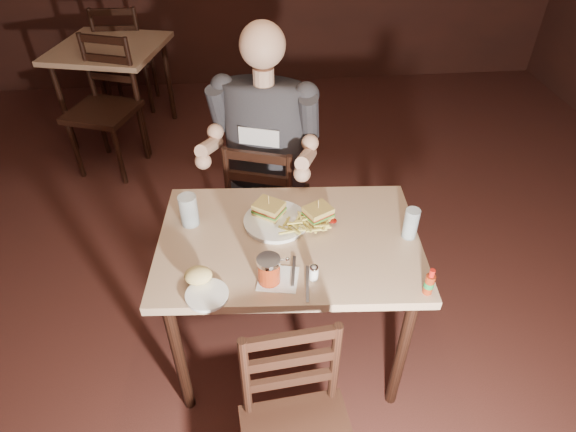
{
  "coord_description": "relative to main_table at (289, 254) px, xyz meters",
  "views": [
    {
      "loc": [
        -0.12,
        -1.38,
        2.11
      ],
      "look_at": [
        0.02,
        0.16,
        0.85
      ],
      "focal_mm": 30.0,
      "sensor_mm": 36.0,
      "label": 1
    }
  ],
  "objects": [
    {
      "name": "napkin",
      "position": [
        -0.06,
        -0.23,
        0.09
      ],
      "size": [
        0.18,
        0.17,
        0.0
      ],
      "primitive_type": "cube",
      "rotation": [
        0.0,
        0.0,
        -0.21
      ],
      "color": "white",
      "rests_on": "main_table"
    },
    {
      "name": "bread_roll",
      "position": [
        -0.36,
        -0.22,
        0.13
      ],
      "size": [
        0.11,
        0.09,
        0.06
      ],
      "primitive_type": "ellipsoid",
      "rotation": [
        0.0,
        0.0,
        -0.07
      ],
      "color": "#D6BB6B",
      "rests_on": "side_plate"
    },
    {
      "name": "sandwich_right",
      "position": [
        0.13,
        0.1,
        0.16
      ],
      "size": [
        0.14,
        0.13,
        0.1
      ],
      "primitive_type": null,
      "rotation": [
        0.0,
        0.0,
        0.49
      ],
      "color": "tan",
      "rests_on": "dinner_plate"
    },
    {
      "name": "bg_chair_far",
      "position": [
        -1.2,
        2.94,
        -0.2
      ],
      "size": [
        0.45,
        0.49,
        0.95
      ],
      "primitive_type": null,
      "rotation": [
        0.0,
        0.0,
        3.13
      ],
      "color": "black",
      "rests_on": "ground"
    },
    {
      "name": "knife",
      "position": [
        0.04,
        -0.26,
        0.1
      ],
      "size": [
        0.03,
        0.19,
        0.0
      ],
      "primitive_type": "cube",
      "rotation": [
        0.0,
        0.0,
        -0.13
      ],
      "color": "silver",
      "rests_on": "napkin"
    },
    {
      "name": "side_plate",
      "position": [
        -0.33,
        -0.29,
        0.1
      ],
      "size": [
        0.16,
        0.16,
        0.01
      ],
      "primitive_type": "cylinder",
      "rotation": [
        0.0,
        0.0,
        -0.07
      ],
      "color": "white",
      "rests_on": "main_table"
    },
    {
      "name": "salt_shaker",
      "position": [
        0.07,
        -0.24,
        0.12
      ],
      "size": [
        0.04,
        0.04,
        0.06
      ],
      "primitive_type": null,
      "rotation": [
        0.0,
        0.0,
        -0.07
      ],
      "color": "white",
      "rests_on": "main_table"
    },
    {
      "name": "bg_chair_near",
      "position": [
        -1.2,
        1.84,
        -0.19
      ],
      "size": [
        0.59,
        0.61,
        0.97
      ],
      "primitive_type": null,
      "rotation": [
        0.0,
        0.0,
        -0.35
      ],
      "color": "black",
      "rests_on": "ground"
    },
    {
      "name": "fork",
      "position": [
        -0.0,
        -0.19,
        0.1
      ],
      "size": [
        0.04,
        0.16,
        0.01
      ],
      "primitive_type": "cube",
      "rotation": [
        0.0,
        0.0,
        -0.16
      ],
      "color": "silver",
      "rests_on": "napkin"
    },
    {
      "name": "syrup_dispenser",
      "position": [
        -0.1,
        -0.23,
        0.15
      ],
      "size": [
        0.1,
        0.1,
        0.11
      ],
      "primitive_type": null,
      "rotation": [
        0.0,
        0.0,
        -0.07
      ],
      "color": "maroon",
      "rests_on": "main_table"
    },
    {
      "name": "glass_right",
      "position": [
        0.5,
        -0.03,
        0.16
      ],
      "size": [
        0.06,
        0.06,
        0.14
      ],
      "primitive_type": "cylinder",
      "rotation": [
        0.0,
        0.0,
        -0.07
      ],
      "color": "silver",
      "rests_on": "main_table"
    },
    {
      "name": "room_shell",
      "position": [
        -0.02,
        -0.11,
        0.72
      ],
      "size": [
        7.0,
        7.0,
        7.0
      ],
      "color": "black",
      "rests_on": "ground"
    },
    {
      "name": "dinner_plate",
      "position": [
        -0.05,
        0.1,
        0.1
      ],
      "size": [
        0.29,
        0.29,
        0.02
      ],
      "primitive_type": "cylinder",
      "rotation": [
        0.0,
        0.0,
        -0.07
      ],
      "color": "white",
      "rests_on": "main_table"
    },
    {
      "name": "main_table",
      "position": [
        0.0,
        0.0,
        0.0
      ],
      "size": [
        1.14,
        0.8,
        0.77
      ],
      "rotation": [
        0.0,
        0.0,
        -0.07
      ],
      "color": "tan",
      "rests_on": "ground"
    },
    {
      "name": "bg_table",
      "position": [
        -1.2,
        2.39,
        0.0
      ],
      "size": [
        0.97,
        0.97,
        0.77
      ],
      "rotation": [
        0.0,
        0.0,
        -0.24
      ],
      "color": "tan",
      "rests_on": "ground"
    },
    {
      "name": "ketchup_dollop",
      "position": [
        0.19,
        0.07,
        0.11
      ],
      "size": [
        0.04,
        0.04,
        0.01
      ],
      "primitive_type": "ellipsoid",
      "rotation": [
        0.0,
        0.0,
        -0.07
      ],
      "color": "maroon",
      "rests_on": "dinner_plate"
    },
    {
      "name": "glass_left",
      "position": [
        -0.41,
        0.14,
        0.16
      ],
      "size": [
        0.08,
        0.08,
        0.14
      ],
      "primitive_type": "cylinder",
      "rotation": [
        0.0,
        0.0,
        -0.07
      ],
      "color": "silver",
      "rests_on": "main_table"
    },
    {
      "name": "chair_far",
      "position": [
        -0.05,
        0.7,
        -0.24
      ],
      "size": [
        0.52,
        0.55,
        0.88
      ],
      "primitive_type": null,
      "rotation": [
        0.0,
        0.0,
        2.82
      ],
      "color": "black",
      "rests_on": "ground"
    },
    {
      "name": "diner",
      "position": [
        -0.07,
        0.65,
        0.27
      ],
      "size": [
        0.68,
        0.61,
        0.99
      ],
      "primitive_type": null,
      "rotation": [
        0.0,
        0.0,
        -0.32
      ],
      "color": "#2B2C30",
      "rests_on": "chair_far"
    },
    {
      "name": "fries_pile",
      "position": [
        0.07,
        0.04,
        0.13
      ],
      "size": [
        0.25,
        0.19,
        0.04
      ],
      "primitive_type": null,
      "rotation": [
        0.0,
        0.0,
        -0.07
      ],
      "color": "#D2C557",
      "rests_on": "dinner_plate"
    },
    {
      "name": "hot_sauce",
      "position": [
        0.48,
        -0.35,
        0.15
      ],
      "size": [
        0.04,
        0.04,
        0.12
      ],
      "primitive_type": null,
      "rotation": [
        0.0,
        0.0,
        -0.07
      ],
      "color": "maroon",
      "rests_on": "main_table"
    },
    {
      "name": "sandwich_left",
      "position": [
        -0.07,
        0.15,
        0.16
      ],
      "size": [
        0.15,
        0.15,
        0.1
      ],
      "primitive_type": null,
      "rotation": [
        0.0,
        0.0,
        -0.61
      ],
      "color": "tan",
      "rests_on": "dinner_plate"
    }
  ]
}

